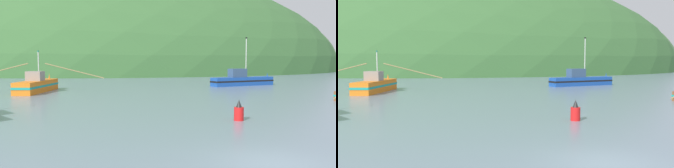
# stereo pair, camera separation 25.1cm
# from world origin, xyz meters

# --- Properties ---
(ground_plane) EXTENTS (600.00, 600.00, 0.00)m
(ground_plane) POSITION_xyz_m (0.00, 0.00, 0.00)
(ground_plane) COLOR slate
(hill_mid_right) EXTENTS (194.50, 155.60, 81.12)m
(hill_mid_right) POSITION_xyz_m (-5.09, 144.14, 0.00)
(hill_mid_right) COLOR #386633
(hill_mid_right) RESTS_ON ground
(hill_far_left) EXTENTS (89.51, 71.61, 67.43)m
(hill_far_left) POSITION_xyz_m (102.74, 209.98, 0.00)
(hill_far_left) COLOR #47703D
(hill_far_left) RESTS_ON ground
(fishing_boat_blue) EXTENTS (11.50, 5.36, 7.79)m
(fishing_boat_blue) POSITION_xyz_m (14.34, 39.66, 0.89)
(fishing_boat_blue) COLOR #19479E
(fishing_boat_blue) RESTS_ON ground
(fishing_boat_orange) EXTENTS (17.08, 10.29, 5.35)m
(fishing_boat_orange) POSITION_xyz_m (-15.90, 33.07, 0.90)
(fishing_boat_orange) COLOR orange
(fishing_boat_orange) RESTS_ON ground
(channel_buoy) EXTENTS (0.65, 0.65, 1.40)m
(channel_buoy) POSITION_xyz_m (2.23, 9.32, 0.57)
(channel_buoy) COLOR red
(channel_buoy) RESTS_ON ground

